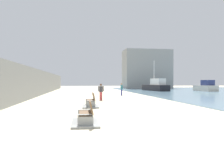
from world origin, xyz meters
name	(u,v)px	position (x,y,z in m)	size (l,w,h in m)	color
ground_plane	(99,96)	(0.00, 18.00, 0.00)	(120.00, 120.00, 0.00)	beige
seawall	(33,83)	(-7.50, 18.00, 1.60)	(0.80, 64.00, 3.20)	gray
bench_near	(86,118)	(-2.11, 1.69, 0.23)	(1.13, 2.12, 0.98)	gray
bench_far	(91,103)	(-1.58, 7.58, 0.23)	(1.13, 2.12, 0.98)	gray
person_walking	(101,91)	(-0.35, 12.54, 0.90)	(0.53, 0.21, 1.56)	#B22D33
person_standing	(122,88)	(2.89, 18.72, 0.90)	(0.23, 0.52, 1.57)	navy
boat_far_right	(156,86)	(12.02, 31.19, 0.88)	(3.09, 7.59, 5.78)	black
boat_mid_bay	(206,87)	(20.63, 28.51, 0.78)	(2.30, 4.77, 2.00)	beige
harbor_building	(147,69)	(15.13, 46.00, 4.93)	(12.00, 6.00, 9.87)	gray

